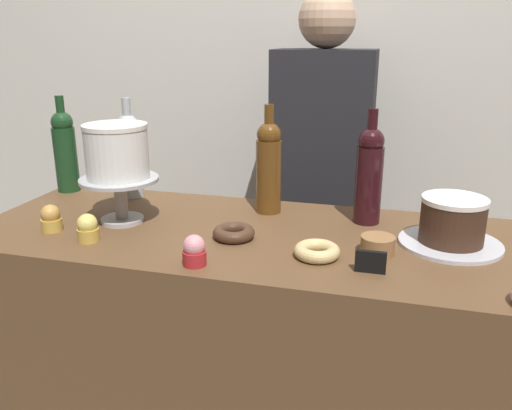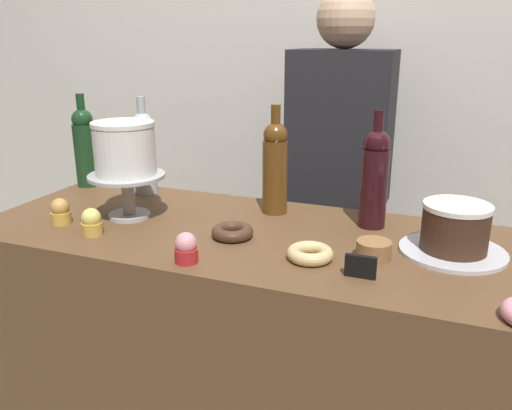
# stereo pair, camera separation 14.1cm
# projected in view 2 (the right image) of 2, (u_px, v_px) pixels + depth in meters

# --- Properties ---
(back_wall) EXTENTS (6.00, 0.05, 2.60)m
(back_wall) POSITION_uv_depth(u_px,v_px,m) (335.00, 74.00, 2.10)
(back_wall) COLOR silver
(back_wall) RESTS_ON ground_plane
(display_counter) EXTENTS (1.58, 0.60, 0.93)m
(display_counter) POSITION_uv_depth(u_px,v_px,m) (256.00, 378.00, 1.58)
(display_counter) COLOR brown
(display_counter) RESTS_ON ground_plane
(cake_stand_pedestal) EXTENTS (0.22, 0.22, 0.13)m
(cake_stand_pedestal) POSITION_uv_depth(u_px,v_px,m) (128.00, 188.00, 1.53)
(cake_stand_pedestal) COLOR #B2B2B7
(cake_stand_pedestal) RESTS_ON display_counter
(white_layer_cake) EXTENTS (0.18, 0.18, 0.15)m
(white_layer_cake) POSITION_uv_depth(u_px,v_px,m) (124.00, 148.00, 1.49)
(white_layer_cake) COLOR white
(white_layer_cake) RESTS_ON cake_stand_pedestal
(silver_serving_platter) EXTENTS (0.26, 0.26, 0.01)m
(silver_serving_platter) POSITION_uv_depth(u_px,v_px,m) (452.00, 251.00, 1.30)
(silver_serving_platter) COLOR silver
(silver_serving_platter) RESTS_ON display_counter
(chocolate_round_cake) EXTENTS (0.16, 0.16, 0.12)m
(chocolate_round_cake) POSITION_uv_depth(u_px,v_px,m) (455.00, 227.00, 1.28)
(chocolate_round_cake) COLOR #3D2619
(chocolate_round_cake) RESTS_ON silver_serving_platter
(wine_bottle_green) EXTENTS (0.08, 0.08, 0.33)m
(wine_bottle_green) POSITION_uv_depth(u_px,v_px,m) (85.00, 146.00, 1.84)
(wine_bottle_green) COLOR #193D1E
(wine_bottle_green) RESTS_ON display_counter
(wine_bottle_clear) EXTENTS (0.08, 0.08, 0.33)m
(wine_bottle_clear) POSITION_uv_depth(u_px,v_px,m) (144.00, 151.00, 1.76)
(wine_bottle_clear) COLOR #B2BCC1
(wine_bottle_clear) RESTS_ON display_counter
(wine_bottle_amber) EXTENTS (0.08, 0.08, 0.33)m
(wine_bottle_amber) POSITION_uv_depth(u_px,v_px,m) (275.00, 166.00, 1.56)
(wine_bottle_amber) COLOR #5B3814
(wine_bottle_amber) RESTS_ON display_counter
(wine_bottle_dark_red) EXTENTS (0.08, 0.08, 0.33)m
(wine_bottle_dark_red) POSITION_uv_depth(u_px,v_px,m) (374.00, 177.00, 1.44)
(wine_bottle_dark_red) COLOR black
(wine_bottle_dark_red) RESTS_ON display_counter
(cupcake_strawberry) EXTENTS (0.06, 0.06, 0.07)m
(cupcake_strawberry) POSITION_uv_depth(u_px,v_px,m) (186.00, 248.00, 1.24)
(cupcake_strawberry) COLOR red
(cupcake_strawberry) RESTS_ON display_counter
(cupcake_lemon) EXTENTS (0.06, 0.06, 0.07)m
(cupcake_lemon) POSITION_uv_depth(u_px,v_px,m) (92.00, 222.00, 1.41)
(cupcake_lemon) COLOR gold
(cupcake_lemon) RESTS_ON display_counter
(cupcake_caramel) EXTENTS (0.06, 0.06, 0.07)m
(cupcake_caramel) POSITION_uv_depth(u_px,v_px,m) (60.00, 212.00, 1.50)
(cupcake_caramel) COLOR gold
(cupcake_caramel) RESTS_ON display_counter
(donut_glazed) EXTENTS (0.11, 0.11, 0.03)m
(donut_glazed) POSITION_uv_depth(u_px,v_px,m) (310.00, 253.00, 1.26)
(donut_glazed) COLOR #E0C17F
(donut_glazed) RESTS_ON display_counter
(donut_chocolate) EXTENTS (0.11, 0.11, 0.03)m
(donut_chocolate) POSITION_uv_depth(u_px,v_px,m) (232.00, 232.00, 1.40)
(donut_chocolate) COLOR #472D1E
(donut_chocolate) RESTS_ON display_counter
(cookie_stack) EXTENTS (0.08, 0.08, 0.04)m
(cookie_stack) POSITION_uv_depth(u_px,v_px,m) (374.00, 250.00, 1.26)
(cookie_stack) COLOR olive
(cookie_stack) RESTS_ON display_counter
(price_sign_chalkboard) EXTENTS (0.07, 0.01, 0.05)m
(price_sign_chalkboard) POSITION_uv_depth(u_px,v_px,m) (360.00, 267.00, 1.16)
(price_sign_chalkboard) COLOR black
(price_sign_chalkboard) RESTS_ON display_counter
(barista_figure) EXTENTS (0.36, 0.22, 1.60)m
(barista_figure) POSITION_uv_depth(u_px,v_px,m) (337.00, 203.00, 1.99)
(barista_figure) COLOR black
(barista_figure) RESTS_ON ground_plane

